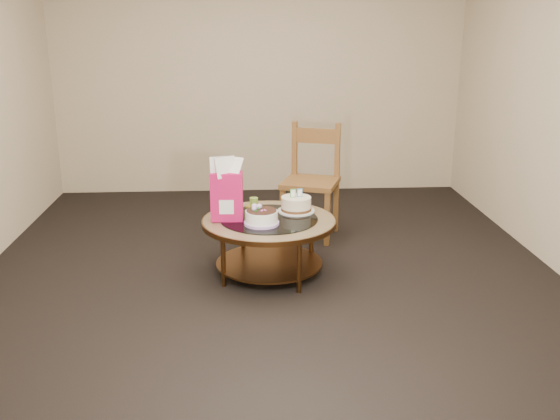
{
  "coord_description": "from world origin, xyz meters",
  "views": [
    {
      "loc": [
        -0.18,
        -4.48,
        1.91
      ],
      "look_at": [
        0.08,
        0.02,
        0.52
      ],
      "focal_mm": 40.0,
      "sensor_mm": 36.0,
      "label": 1
    }
  ],
  "objects": [
    {
      "name": "pillar_candle",
      "position": [
        -0.11,
        0.27,
        0.49
      ],
      "size": [
        0.13,
        0.13,
        0.1
      ],
      "rotation": [
        0.0,
        0.0,
        -0.02
      ],
      "color": "#D5B157",
      "rests_on": "coffee_table"
    },
    {
      "name": "dining_chair",
      "position": [
        0.42,
        0.92,
        0.51
      ],
      "size": [
        0.59,
        0.59,
        1.01
      ],
      "rotation": [
        0.0,
        0.0,
        -0.33
      ],
      "color": "brown",
      "rests_on": "ground"
    },
    {
      "name": "gift_bag",
      "position": [
        -0.31,
        -0.01,
        0.69
      ],
      "size": [
        0.24,
        0.18,
        0.47
      ],
      "rotation": [
        0.0,
        0.0,
        -0.04
      ],
      "color": "#C21251",
      "rests_on": "coffee_table"
    },
    {
      "name": "cream_cake",
      "position": [
        0.22,
        0.16,
        0.52
      ],
      "size": [
        0.29,
        0.29,
        0.18
      ],
      "rotation": [
        0.0,
        0.0,
        0.25
      ],
      "color": "silver",
      "rests_on": "coffee_table"
    },
    {
      "name": "ground",
      "position": [
        0.0,
        0.0,
        0.0
      ],
      "size": [
        5.0,
        5.0,
        0.0
      ],
      "primitive_type": "plane",
      "color": "black",
      "rests_on": "ground"
    },
    {
      "name": "room_walls",
      "position": [
        0.0,
        0.0,
        1.54
      ],
      "size": [
        4.52,
        5.02,
        2.61
      ],
      "color": "#C6B396",
      "rests_on": "ground"
    },
    {
      "name": "decorated_cake",
      "position": [
        -0.06,
        -0.14,
        0.51
      ],
      "size": [
        0.26,
        0.26,
        0.15
      ],
      "rotation": [
        0.0,
        0.0,
        0.0
      ],
      "color": "#C19CDD",
      "rests_on": "coffee_table"
    },
    {
      "name": "coffee_table",
      "position": [
        0.0,
        -0.0,
        0.38
      ],
      "size": [
        1.02,
        1.02,
        0.46
      ],
      "color": "#523217",
      "rests_on": "ground"
    }
  ]
}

